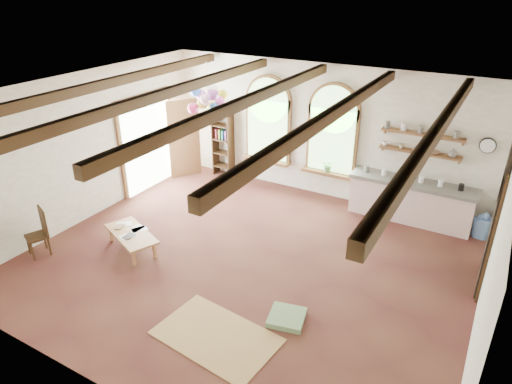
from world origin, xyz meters
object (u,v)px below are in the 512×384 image
Objects in this scene: side_chair at (39,242)px; balloon_cluster at (208,99)px; kitchen_counter at (410,201)px; coffee_table at (131,235)px.

balloon_cluster reaches higher than side_chair.
balloon_cluster is (-4.70, -0.90, 1.87)m from kitchen_counter.
kitchen_counter reaches higher than coffee_table.
kitchen_counter is 2.78× the size of side_chair.
kitchen_counter is 5.14m from balloon_cluster.
kitchen_counter is at bearing 10.84° from balloon_cluster.
kitchen_counter is 2.31× the size of balloon_cluster.
balloon_cluster is at bearing 93.74° from coffee_table.
side_chair reaches higher than kitchen_counter.
side_chair reaches higher than coffee_table.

